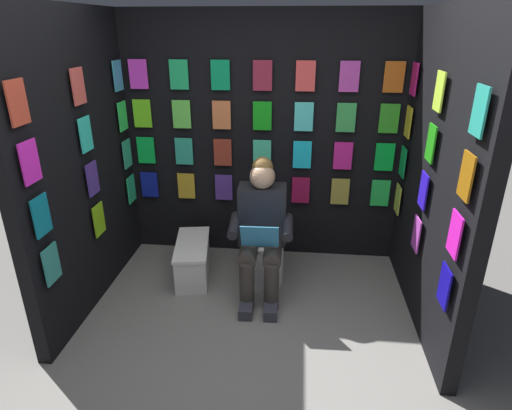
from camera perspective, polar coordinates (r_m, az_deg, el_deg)
ground_plane at (r=3.09m, az=-2.51°, el=-22.08°), size 30.00×30.00×0.00m
display_wall_back at (r=4.14m, az=0.93°, el=8.60°), size 2.71×0.14×2.33m
display_wall_left at (r=3.37m, az=22.95°, el=3.44°), size 0.14×1.79×2.33m
display_wall_right at (r=3.65m, az=-22.28°, el=4.90°), size 0.14×1.79×2.33m
toilet at (r=3.92m, az=0.92°, el=-5.40°), size 0.41×0.56×0.77m
person_reading at (r=3.60m, az=0.72°, el=-3.25°), size 0.53×0.69×1.19m
comic_longbox_near at (r=4.06m, az=-8.38°, el=-7.14°), size 0.40×0.72×0.34m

